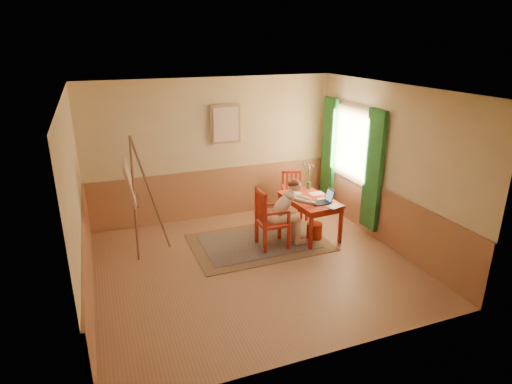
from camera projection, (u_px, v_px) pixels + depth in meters
name	position (u px, v px, depth m)	size (l,w,h in m)	color
room	(254.00, 184.00, 6.50)	(5.04, 4.54, 2.84)	#A87554
wainscot	(238.00, 219.00, 7.50)	(5.00, 4.50, 1.00)	#B7774F
window	(350.00, 155.00, 8.30)	(0.12, 2.01, 2.20)	white
wall_portrait	(226.00, 124.00, 8.35)	(0.60, 0.05, 0.76)	#A77959
rug	(259.00, 242.00, 7.73)	(2.41, 1.62, 0.02)	#8C7251
table	(310.00, 203.00, 7.87)	(0.82, 1.26, 0.72)	red
chair_left	(270.00, 219.00, 7.40)	(0.51, 0.49, 1.07)	red
chair_back	(292.00, 194.00, 8.82)	(0.52, 0.53, 0.91)	red
figure	(286.00, 210.00, 7.45)	(0.90, 0.39, 1.21)	beige
laptop	(323.00, 200.00, 7.61)	(0.39, 0.24, 0.23)	#1E2338
papers	(317.00, 198.00, 7.84)	(0.71, 1.11, 0.00)	white
vase	(309.00, 177.00, 8.28)	(0.19, 0.28, 0.52)	#3F724C
wastebasket	(314.00, 231.00, 7.85)	(0.28, 0.28, 0.30)	#A0260F
easel	(132.00, 185.00, 7.03)	(0.70, 0.91, 2.04)	brown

